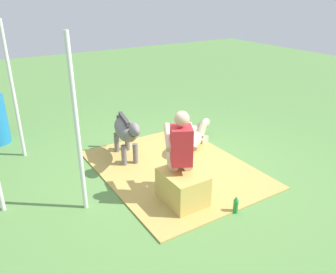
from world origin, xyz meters
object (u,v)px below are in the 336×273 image
Objects in this scene: pony_standing at (126,131)px; person_seated at (180,150)px; soda_bottle at (236,205)px; tent_pole_right at (13,92)px; hay_bale at (183,188)px; pony_lying at (190,140)px; tent_pole_left at (77,128)px.

person_seated is at bearing -174.31° from pony_standing.
soda_bottle is 0.11× the size of tent_pole_right.
hay_bale reaches higher than soda_bottle.
tent_pole_left is (-0.74, 2.29, 0.99)m from pony_lying.
pony_lying is (1.35, -1.09, -0.04)m from hay_bale.
person_seated is 1.45m from pony_standing.
tent_pole_right is at bearing 31.59° from soda_bottle.
person_seated is at bearing -110.03° from tent_pole_left.
pony_standing reaches higher than soda_bottle.
tent_pole_left reaches higher than pony_lying.
person_seated reaches higher than pony_standing.
tent_pole_right is at bearing 10.14° from tent_pole_left.
tent_pole_right reaches higher than person_seated.
soda_bottle is (-2.17, -0.56, -0.43)m from pony_standing.
pony_lying is at bearing -40.96° from person_seated.
pony_lying is 2.03m from soda_bottle.
tent_pole_right is (2.15, 0.38, 0.00)m from tent_pole_left.
tent_pole_left is (1.19, 1.67, 1.06)m from soda_bottle.
pony_standing is 2.28m from soda_bottle.
hay_bale is at bearing 38.77° from soda_bottle.
tent_pole_right is (1.42, 2.68, 0.99)m from pony_lying.
hay_bale is at bearing 161.15° from person_seated.
person_seated is at bearing -18.85° from hay_bale.
pony_lying is 3.19m from tent_pole_right.
soda_bottle is (-1.93, 0.62, -0.07)m from pony_lying.
person_seated is at bearing 139.04° from pony_lying.
tent_pole_left is 2.19m from tent_pole_right.
pony_standing is 0.56× the size of tent_pole_right.
tent_pole_left is at bearing 107.83° from pony_lying.
pony_standing is (1.43, 0.14, -0.19)m from person_seated.
tent_pole_left reaches higher than soda_bottle.
pony_standing is 5.28× the size of soda_bottle.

